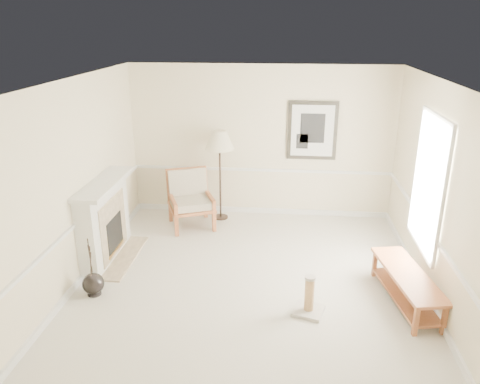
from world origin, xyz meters
name	(u,v)px	position (x,y,z in m)	size (l,w,h in m)	color
ground	(249,284)	(0.00, 0.00, 0.00)	(5.50, 5.50, 0.00)	silver
room	(261,160)	(0.14, 0.08, 1.87)	(5.04, 5.54, 2.92)	beige
fireplace	(105,221)	(-2.34, 0.60, 0.64)	(0.64, 1.64, 1.31)	white
floor_vase	(93,284)	(-2.15, -0.48, 0.16)	(0.30, 0.30, 0.88)	black
armchair	(190,196)	(-1.28, 2.07, 0.56)	(1.04, 1.07, 1.04)	#A75E36
floor_lamp	(220,143)	(-0.75, 2.40, 1.51)	(0.56, 0.56, 1.73)	black
bench	(407,283)	(2.15, -0.25, 0.30)	(0.74, 1.62, 0.45)	#A75E36
scratching_post	(309,301)	(0.83, -0.62, 0.17)	(0.47, 0.47, 0.54)	beige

